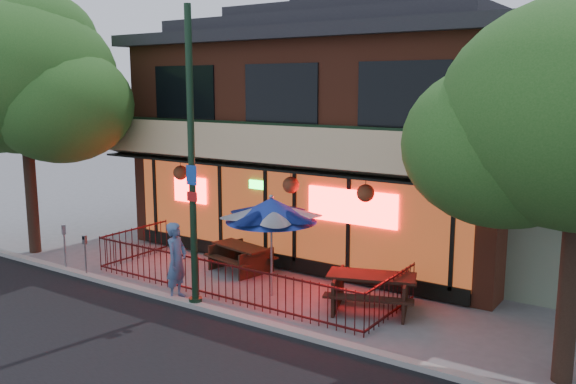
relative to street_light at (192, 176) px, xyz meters
The scene contains 12 objects.
ground 3.17m from the street_light, 90.34° to the left, with size 80.00×80.00×0.00m, color gray.
curb 3.09m from the street_light, 91.40° to the right, with size 80.00×0.25×0.12m, color #999993.
restaurant_building 7.58m from the street_light, 90.02° to the left, with size 12.96×9.49×8.05m.
patio_fence 2.68m from the street_light, 90.15° to the left, with size 8.44×2.62×1.00m.
street_light is the anchor object (origin of this frame).
street_tree_left 7.91m from the street_light, behind, with size 5.60×5.60×8.05m.
picnic_table_left 3.96m from the street_light, 106.87° to the left, with size 1.98×1.67×0.75m.
picnic_table_right 4.91m from the street_light, 30.55° to the left, with size 2.44×2.16×0.87m.
patio_umbrella 2.16m from the street_light, 55.98° to the left, with size 2.26×2.26×2.58m.
pedestrian 2.30m from the street_light, 169.85° to the left, with size 0.70×0.46×1.93m, color #4C6999.
parking_meter_near 4.64m from the street_light, behind, with size 0.11×0.10×1.19m.
parking_meter_far 5.46m from the street_light, behind, with size 0.15×0.14×1.34m.
Camera 1 is at (9.66, -10.65, 5.23)m, focal length 38.00 mm.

